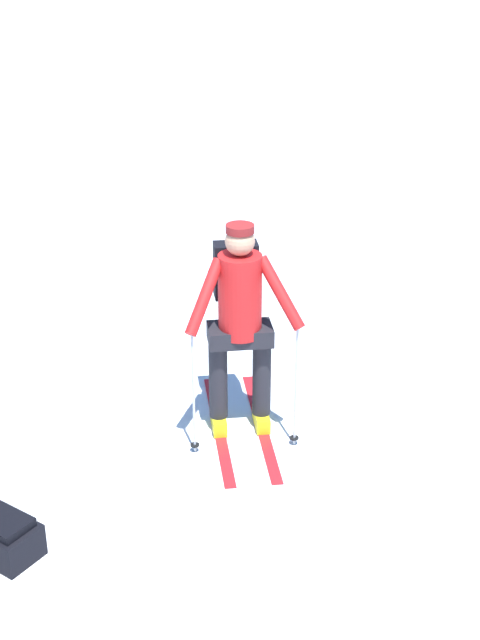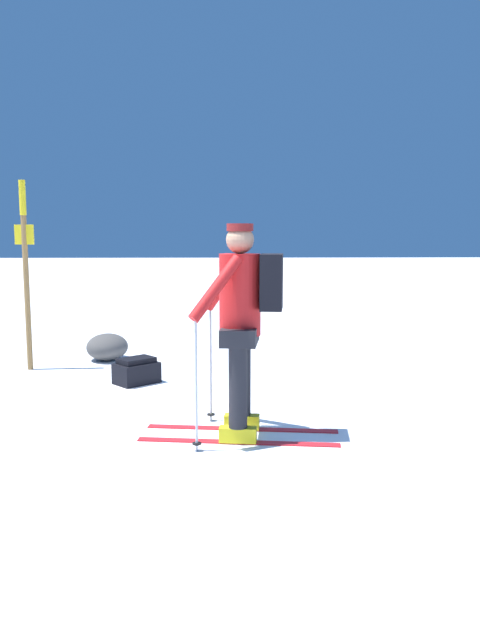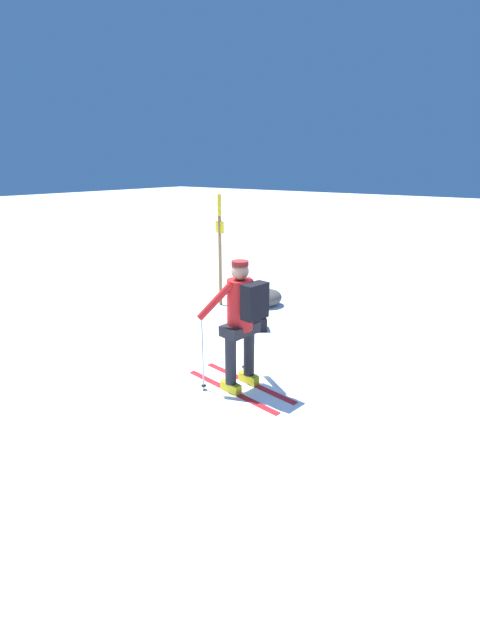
{
  "view_description": "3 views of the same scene",
  "coord_description": "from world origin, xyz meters",
  "px_view_note": "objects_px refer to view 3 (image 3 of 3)",
  "views": [
    {
      "loc": [
        1.28,
        5.37,
        3.94
      ],
      "look_at": [
        -0.28,
        -0.65,
        0.98
      ],
      "focal_mm": 50.0,
      "sensor_mm": 36.0,
      "label": 1
    },
    {
      "loc": [
        -5.3,
        -0.49,
        1.67
      ],
      "look_at": [
        -0.28,
        -0.65,
        0.98
      ],
      "focal_mm": 35.0,
      "sensor_mm": 36.0,
      "label": 2
    },
    {
      "loc": [
        -4.43,
        -3.78,
        2.87
      ],
      "look_at": [
        -0.28,
        -0.65,
        0.98
      ],
      "focal_mm": 24.0,
      "sensor_mm": 36.0,
      "label": 3
    }
  ],
  "objects_px": {
    "dropped_backpack": "(254,322)",
    "rock_boulder": "(268,298)",
    "skier": "(241,318)",
    "trail_marker": "(220,242)"
  },
  "relations": [
    {
      "from": "skier",
      "to": "rock_boulder",
      "type": "height_order",
      "value": "skier"
    },
    {
      "from": "dropped_backpack",
      "to": "rock_boulder",
      "type": "relative_size",
      "value": 0.86
    },
    {
      "from": "trail_marker",
      "to": "rock_boulder",
      "type": "height_order",
      "value": "trail_marker"
    },
    {
      "from": "rock_boulder",
      "to": "trail_marker",
      "type": "bearing_deg",
      "value": 123.62
    },
    {
      "from": "dropped_backpack",
      "to": "rock_boulder",
      "type": "height_order",
      "value": "rock_boulder"
    },
    {
      "from": "dropped_backpack",
      "to": "trail_marker",
      "type": "height_order",
      "value": "trail_marker"
    },
    {
      "from": "skier",
      "to": "rock_boulder",
      "type": "relative_size",
      "value": 2.73
    },
    {
      "from": "skier",
      "to": "dropped_backpack",
      "type": "bearing_deg",
      "value": 30.91
    },
    {
      "from": "dropped_backpack",
      "to": "trail_marker",
      "type": "bearing_deg",
      "value": 61.37
    },
    {
      "from": "skier",
      "to": "trail_marker",
      "type": "bearing_deg",
      "value": 43.75
    }
  ]
}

